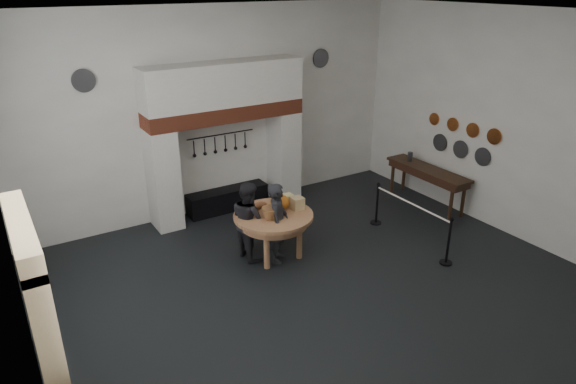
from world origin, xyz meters
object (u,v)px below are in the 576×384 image
work_table (273,216)px  visitor_near (278,223)px  iron_range (228,199)px  barrier_post_near (449,242)px  side_table (428,170)px  visitor_far (249,220)px  barrier_post_far (377,205)px

work_table → visitor_near: (-0.01, -0.19, -0.06)m
iron_range → work_table: size_ratio=1.26×
work_table → barrier_post_near: (2.59, -1.99, -0.39)m
visitor_near → side_table: bearing=-45.3°
visitor_far → barrier_post_far: (3.01, -0.20, -0.31)m
work_table → barrier_post_far: size_ratio=1.67×
work_table → visitor_near: visitor_near is taller
visitor_far → iron_range: bearing=-17.8°
iron_range → barrier_post_far: size_ratio=2.11×
work_table → side_table: size_ratio=0.69×
visitor_far → barrier_post_far: 3.03m
iron_range → barrier_post_far: bearing=-44.2°
visitor_near → visitor_far: 0.57m
work_table → visitor_near: size_ratio=0.97×
work_table → iron_range: bearing=86.2°
visitor_far → barrier_post_near: bearing=-129.3°
visitor_near → side_table: (4.27, 0.39, 0.09)m
iron_range → visitor_far: visitor_far is taller
work_table → visitor_far: (-0.41, 0.21, -0.08)m
work_table → barrier_post_far: bearing=0.2°
side_table → barrier_post_far: bearing=-173.3°
visitor_near → visitor_far: size_ratio=1.02×
iron_range → barrier_post_near: bearing=-60.9°
iron_range → visitor_far: bearing=-104.8°
visitor_near → barrier_post_near: (2.61, -1.80, -0.33)m
work_table → side_table: (4.26, 0.20, 0.03)m
iron_range → visitor_far: (-0.57, -2.17, 0.51)m
barrier_post_near → barrier_post_far: same height
visitor_near → visitor_far: (-0.40, 0.40, -0.01)m
visitor_far → barrier_post_far: size_ratio=1.70×
visitor_far → barrier_post_far: bearing=-96.9°
iron_range → barrier_post_near: barrier_post_near is taller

